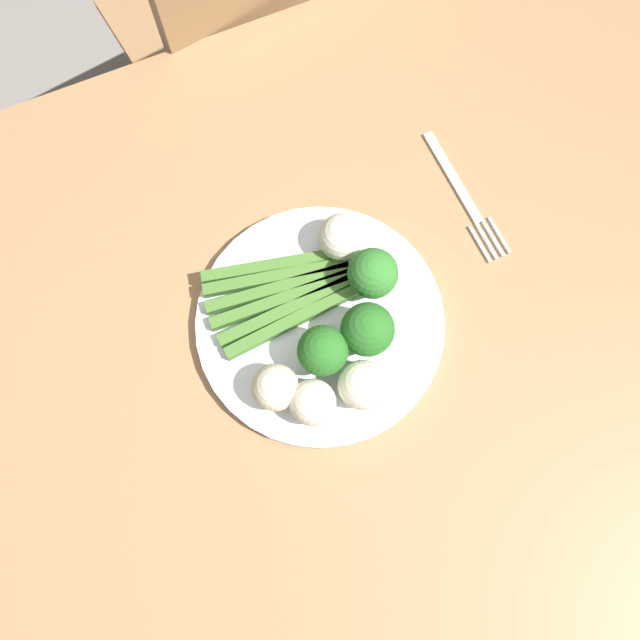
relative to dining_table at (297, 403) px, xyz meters
The scene contains 13 objects.
ground_plane 0.67m from the dining_table, ahead, with size 6.00×6.00×0.02m, color gray.
dining_table is the anchor object (origin of this frame).
chair 0.62m from the dining_table, 108.57° to the right, with size 0.46×0.46×0.87m.
plate 0.14m from the dining_table, 135.39° to the right, with size 0.25×0.25×0.01m, color white.
asparagus_bundle 0.16m from the dining_table, 105.77° to the right, with size 0.16×0.10×0.01m.
broccoli_back_right 0.18m from the dining_table, behind, with size 0.05×0.05×0.06m.
broccoli_near_center 0.21m from the dining_table, 150.11° to the right, with size 0.05×0.05×0.06m.
broccoli_right 0.16m from the dining_table, 161.27° to the right, with size 0.05×0.05×0.06m.
cauliflower_mid 0.21m from the dining_table, 131.43° to the right, with size 0.05×0.05×0.05m, color silver.
cauliflower_left 0.15m from the dining_table, 14.30° to the right, with size 0.05×0.05×0.05m, color beige.
cauliflower_front_left 0.15m from the dining_table, 110.23° to the left, with size 0.05×0.05×0.05m, color silver.
cauliflower_back 0.16m from the dining_table, 153.17° to the left, with size 0.05×0.05×0.05m, color silver.
fork 0.30m from the dining_table, 154.10° to the right, with size 0.03×0.17×0.00m.
Camera 1 is at (0.02, 0.12, 1.46)m, focal length 38.61 mm.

